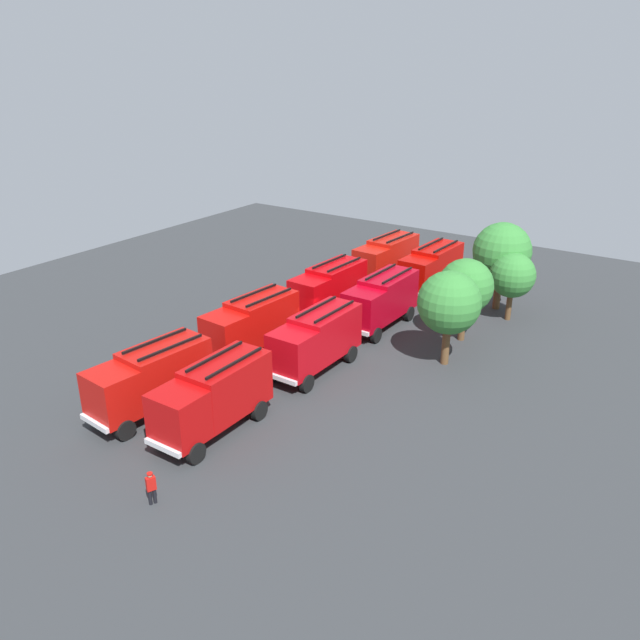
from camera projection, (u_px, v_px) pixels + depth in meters
ground_plane at (320, 338)px, 45.29m from camera, size 64.00×64.00×0.00m
fire_truck_0 at (386, 257)px, 56.07m from camera, size 7.36×3.17×3.88m
fire_truck_1 at (329, 287)px, 48.86m from camera, size 7.31×3.03×3.88m
fire_truck_2 at (251, 323)px, 42.34m from camera, size 7.37×3.20×3.88m
fire_truck_3 at (150, 377)px, 35.21m from camera, size 7.41×3.33×3.88m
fire_truck_4 at (431, 267)px, 53.44m from camera, size 7.30×3.02×3.88m
fire_truck_5 at (381, 299)px, 46.46m from camera, size 7.24×2.86×3.88m
fire_truck_6 at (316, 339)px, 39.97m from camera, size 7.24×2.84×3.88m
fire_truck_7 at (213, 395)px, 33.36m from camera, size 7.21×2.77×3.88m
firefighter_0 at (338, 317)px, 46.27m from camera, size 0.46×0.33×1.81m
firefighter_1 at (171, 362)px, 39.40m from camera, size 0.42×0.48×1.84m
firefighter_2 at (151, 487)px, 28.32m from camera, size 0.48×0.39×1.63m
firefighter_3 at (298, 340)px, 42.66m from camera, size 0.48×0.41×1.77m
tree_0 at (502, 252)px, 48.84m from camera, size 4.45×4.45×6.89m
tree_1 at (513, 276)px, 47.17m from camera, size 3.36×3.36×5.20m
tree_2 at (466, 286)px, 43.58m from camera, size 3.80×3.80×5.88m
tree_3 at (449, 303)px, 40.02m from camera, size 4.03×4.03×6.25m
traffic_cone_0 at (345, 278)px, 56.66m from camera, size 0.39×0.39×0.56m
traffic_cone_1 at (309, 295)px, 52.37m from camera, size 0.48×0.48×0.69m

